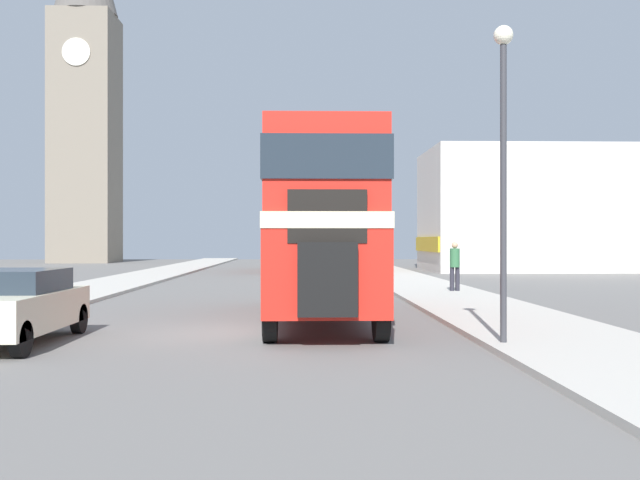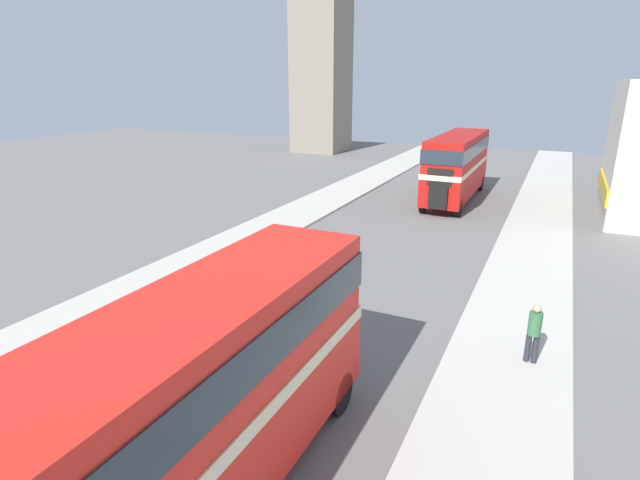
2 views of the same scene
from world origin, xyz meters
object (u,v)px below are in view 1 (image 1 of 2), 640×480
at_px(double_decker_bus, 320,216).
at_px(pedestrian_walking, 455,263).
at_px(street_lamp, 503,135).
at_px(bus_distant, 293,231).
at_px(car_parked_near, 14,305).
at_px(church_tower, 86,77).

height_order(double_decker_bus, pedestrian_walking, double_decker_bus).
bearing_deg(street_lamp, double_decker_bus, 123.14).
xyz_separation_m(double_decker_bus, bus_distant, (-0.96, 28.42, 0.02)).
bearing_deg(pedestrian_walking, double_decker_bus, -122.25).
height_order(car_parked_near, street_lamp, street_lamp).
relative_size(street_lamp, church_tower, 0.18).
distance_m(bus_distant, street_lamp, 33.70).
height_order(double_decker_bus, street_lamp, street_lamp).
distance_m(double_decker_bus, street_lamp, 6.10).
relative_size(double_decker_bus, street_lamp, 1.72).
relative_size(car_parked_near, street_lamp, 0.70).
bearing_deg(double_decker_bus, street_lamp, -56.86).
bearing_deg(bus_distant, pedestrian_walking, -72.81).
bearing_deg(bus_distant, double_decker_bus, -88.07).
height_order(bus_distant, car_parked_near, bus_distant).
bearing_deg(car_parked_near, double_decker_bus, 34.56).
bearing_deg(pedestrian_walking, car_parked_near, -132.11).
distance_m(car_parked_near, pedestrian_walking, 16.83).
relative_size(car_parked_near, church_tower, 0.12).
xyz_separation_m(car_parked_near, pedestrian_walking, (11.28, 12.48, 0.40)).
relative_size(bus_distant, car_parked_near, 2.57).
distance_m(double_decker_bus, pedestrian_walking, 9.96).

